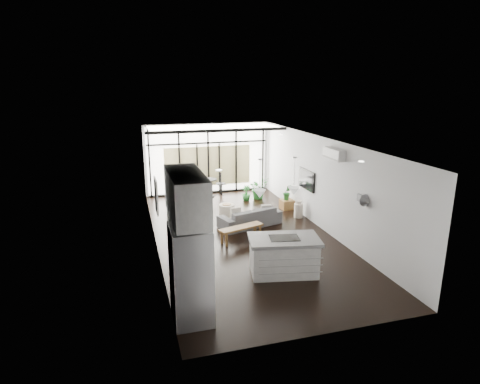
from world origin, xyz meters
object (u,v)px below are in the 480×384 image
pouf (227,211)px  island (284,256)px  tv (307,180)px  console_bench (241,234)px  fridge (191,274)px  milk_can (299,209)px  sofa (250,214)px

pouf → island: bearing=-86.3°
tv → console_bench: bearing=-152.2°
tv → fridge: bearing=-133.5°
pouf → milk_can: bearing=-17.5°
milk_can → tv: tv is taller
sofa → fridge: bearing=44.5°
fridge → console_bench: size_ratio=1.39×
pouf → tv: size_ratio=0.48×
pouf → fridge: bearing=-110.4°
pouf → milk_can: size_ratio=0.90×
island → tv: size_ratio=1.48×
island → fridge: (-2.38, -1.28, 0.48)m
pouf → milk_can: 2.40m
island → pouf: size_ratio=3.08×
console_bench → milk_can: bearing=13.4°
console_bench → pouf: bearing=69.1°
island → milk_can: 4.16m
sofa → tv: 2.22m
island → console_bench: 2.24m
island → tv: bearing=69.2°
sofa → pouf: size_ratio=3.75×
sofa → milk_can: sofa is taller
console_bench → tv: 3.16m
sofa → pouf: (-0.49, 1.05, -0.18)m
fridge → sofa: size_ratio=0.94×
pouf → console_bench: bearing=-93.2°
fridge → console_bench: 4.06m
milk_can → console_bench: bearing=-148.9°
fridge → sofa: bearing=60.5°
fridge → pouf: fridge is taller
console_bench → tv: size_ratio=1.21×
fridge → tv: fridge is taller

